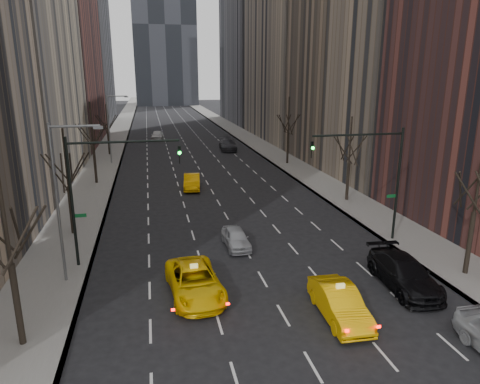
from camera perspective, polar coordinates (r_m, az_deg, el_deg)
ground at (r=19.17m, az=9.70°, el=-21.99°), size 400.00×400.00×0.00m
sidewalk_left at (r=85.06m, az=-16.22°, el=6.92°), size 4.50×320.00×0.15m
sidewalk_right at (r=86.79m, az=0.25°, el=7.68°), size 4.50×320.00×0.15m
bld_left_far at (r=82.20m, az=-24.53°, el=21.30°), size 14.00×28.00×44.00m
bld_right_deep at (r=113.84m, az=2.32°, el=24.08°), size 14.00×30.00×58.00m
tree_lw_a at (r=20.50m, az=-28.20°, el=-8.61°), size 3.36×3.50×8.28m
tree_lw_b at (r=33.53m, az=-21.89°, el=0.66°), size 3.36×3.50×7.82m
tree_lw_c at (r=49.00m, az=-18.95°, el=5.63°), size 3.36×3.50×8.74m
tree_lw_d at (r=66.80m, az=-17.21°, el=7.73°), size 3.36×3.50×7.36m
tree_rw_a at (r=28.06m, az=28.74°, el=-2.52°), size 3.36×3.50×8.28m
tree_rw_b at (r=41.08m, az=14.32°, el=3.82°), size 3.36×3.50×7.82m
tree_rw_c at (r=57.49m, az=6.43°, el=7.67°), size 3.36×3.50×8.74m
traffic_mast_left at (r=26.92m, az=-18.22°, el=1.50°), size 6.69×0.39×8.00m
traffic_mast_right at (r=30.75m, az=17.82°, el=3.18°), size 6.69×0.39×8.00m
streetlight_near at (r=25.23m, az=-22.59°, el=0.50°), size 2.83×0.22×9.00m
streetlight_far at (r=59.55m, az=-16.79°, el=8.92°), size 2.83×0.22×9.00m
taxi_suv at (r=23.70m, az=-6.06°, el=-11.78°), size 3.09×5.93×1.60m
taxi_sedan at (r=22.13m, az=13.11°, el=-14.19°), size 1.87×4.92×1.60m
silver_sedan_ahead at (r=29.80m, az=-0.53°, el=-6.14°), size 1.69×3.94×1.33m
parked_suv_black at (r=26.04m, az=21.01°, el=-10.07°), size 2.73×5.95×1.69m
far_taxi at (r=45.15m, az=-6.43°, el=1.38°), size 2.15×4.87×1.55m
far_suv_grey at (r=68.60m, az=-1.64°, el=6.32°), size 2.91×6.21×1.75m
far_car_white at (r=81.16m, az=-10.98°, el=7.43°), size 2.46×5.19×1.71m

